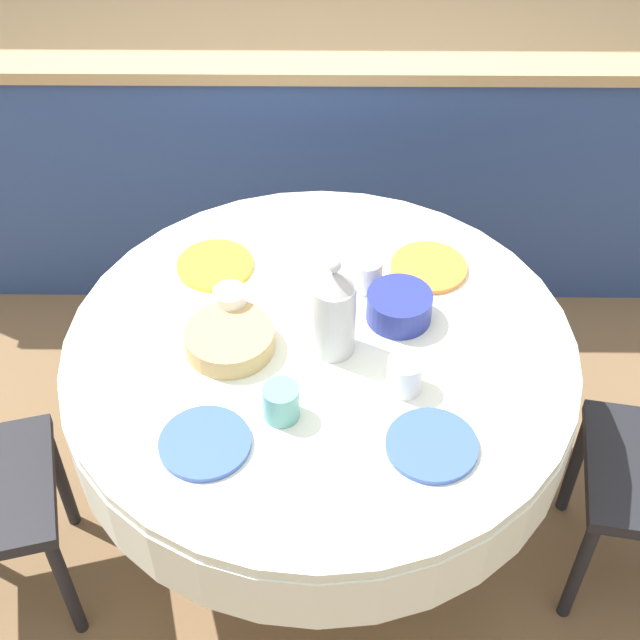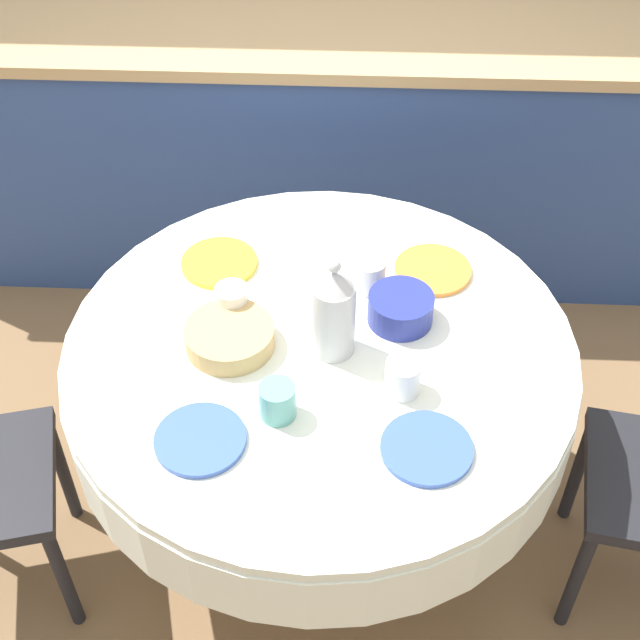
{
  "view_description": "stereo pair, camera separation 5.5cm",
  "coord_description": "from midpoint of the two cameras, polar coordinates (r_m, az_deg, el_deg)",
  "views": [
    {
      "loc": [
        0.01,
        -1.51,
        2.31
      ],
      "look_at": [
        0.0,
        0.0,
        0.84
      ],
      "focal_mm": 50.0,
      "sensor_mm": 36.0,
      "label": 1
    },
    {
      "loc": [
        0.07,
        -1.51,
        2.31
      ],
      "look_at": [
        0.0,
        0.0,
        0.84
      ],
      "focal_mm": 50.0,
      "sensor_mm": 36.0,
      "label": 2
    }
  ],
  "objects": [
    {
      "name": "ground_plane",
      "position": [
        2.76,
        0.59,
        -12.58
      ],
      "size": [
        12.0,
        12.0,
        0.0
      ],
      "primitive_type": "plane",
      "color": "brown"
    },
    {
      "name": "kitchen_counter",
      "position": [
        3.36,
        1.49,
        10.99
      ],
      "size": [
        3.24,
        0.64,
        0.94
      ],
      "color": "#2D4784",
      "rests_on": "ground_plane"
    },
    {
      "name": "dining_table",
      "position": [
        2.26,
        0.7,
        -3.75
      ],
      "size": [
        1.26,
        1.26,
        0.76
      ],
      "color": "brown",
      "rests_on": "ground_plane"
    },
    {
      "name": "plate_near_left",
      "position": [
        1.98,
        -6.88,
        -7.62
      ],
      "size": [
        0.2,
        0.2,
        0.01
      ],
      "primitive_type": "cylinder",
      "color": "#3856AD",
      "rests_on": "dining_table"
    },
    {
      "name": "cup_near_left",
      "position": [
        1.99,
        -1.94,
        -5.22
      ],
      "size": [
        0.08,
        0.08,
        0.09
      ],
      "primitive_type": "cylinder",
      "color": "#5BA39E",
      "rests_on": "dining_table"
    },
    {
      "name": "plate_near_right",
      "position": [
        1.97,
        7.66,
        -8.16
      ],
      "size": [
        0.2,
        0.2,
        0.01
      ],
      "primitive_type": "cylinder",
      "color": "#3856AD",
      "rests_on": "dining_table"
    },
    {
      "name": "cup_near_right",
      "position": [
        2.05,
        6.09,
        -3.66
      ],
      "size": [
        0.08,
        0.08,
        0.09
      ],
      "primitive_type": "cylinder",
      "color": "white",
      "rests_on": "dining_table"
    },
    {
      "name": "plate_far_left",
      "position": [
        2.39,
        -5.81,
        3.66
      ],
      "size": [
        0.2,
        0.2,
        0.01
      ],
      "primitive_type": "cylinder",
      "color": "yellow",
      "rests_on": "dining_table"
    },
    {
      "name": "cup_far_left",
      "position": [
        2.22,
        -4.92,
        1.17
      ],
      "size": [
        0.08,
        0.08,
        0.09
      ],
      "primitive_type": "cylinder",
      "color": "white",
      "rests_on": "dining_table"
    },
    {
      "name": "plate_far_right",
      "position": [
        2.38,
        7.89,
        3.19
      ],
      "size": [
        0.2,
        0.2,
        0.01
      ],
      "primitive_type": "cylinder",
      "color": "orange",
      "rests_on": "dining_table"
    },
    {
      "name": "cup_far_right",
      "position": [
        2.29,
        3.88,
        2.91
      ],
      "size": [
        0.08,
        0.08,
        0.09
      ],
      "primitive_type": "cylinder",
      "color": "white",
      "rests_on": "dining_table"
    },
    {
      "name": "coffee_carafe",
      "position": [
        2.07,
        1.63,
        0.49
      ],
      "size": [
        0.1,
        0.1,
        0.28
      ],
      "color": "#B2B2B7",
      "rests_on": "dining_table"
    },
    {
      "name": "bread_basket",
      "position": [
        2.15,
        -5.07,
        -1.08
      ],
      "size": [
        0.22,
        0.22,
        0.06
      ],
      "primitive_type": "cylinder",
      "color": "tan",
      "rests_on": "dining_table"
    },
    {
      "name": "fruit_bowl",
      "position": [
        2.21,
        5.9,
        0.73
      ],
      "size": [
        0.16,
        0.16,
        0.08
      ],
      "primitive_type": "cylinder",
      "color": "navy",
      "rests_on": "dining_table"
    }
  ]
}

